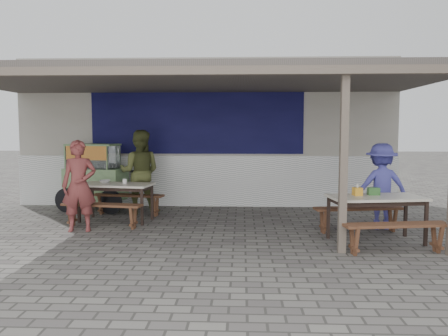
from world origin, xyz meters
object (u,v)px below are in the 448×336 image
at_px(condiment_bowl, 105,181).
at_px(bench_right_street, 396,231).
at_px(table_right, 376,201).
at_px(tissue_box, 357,191).
at_px(condiment_jar, 125,181).
at_px(table_left, 116,188).
at_px(bench_left_wall, 128,199).
at_px(patron_street_side, 79,186).
at_px(patron_wall_side, 140,172).
at_px(donation_box, 373,191).
at_px(patron_right_table, 381,186).
at_px(bench_right_wall, 358,213).
at_px(vendor_cart, 95,174).
at_px(bench_left_street, 102,210).

bearing_deg(condiment_bowl, bench_right_street, -24.25).
bearing_deg(table_right, bench_right_street, -90.00).
distance_m(tissue_box, condiment_jar, 4.43).
distance_m(table_left, table_right, 4.88).
xyz_separation_m(table_left, bench_left_wall, (0.09, 0.60, -0.33)).
bearing_deg(patron_street_side, patron_wall_side, 56.42).
relative_size(table_left, condiment_jar, 16.15).
bearing_deg(bench_right_street, donation_box, 89.11).
height_order(bench_right_street, patron_right_table, patron_right_table).
relative_size(patron_right_table, condiment_bowl, 7.09).
bearing_deg(donation_box, patron_right_table, 65.70).
bearing_deg(bench_right_wall, vendor_cart, 152.07).
distance_m(patron_wall_side, donation_box, 4.85).
height_order(bench_left_wall, tissue_box, tissue_box).
bearing_deg(condiment_jar, bench_right_wall, -10.37).
bearing_deg(tissue_box, patron_street_side, 173.97).
bearing_deg(bench_right_wall, condiment_jar, 161.19).
relative_size(bench_left_street, bench_left_wall, 1.00).
distance_m(bench_left_street, table_right, 4.84).
height_order(bench_right_street, vendor_cart, vendor_cart).
distance_m(bench_right_wall, vendor_cart, 5.71).
bearing_deg(donation_box, bench_right_street, -82.45).
xyz_separation_m(table_left, donation_box, (4.65, -1.31, 0.14)).
xyz_separation_m(patron_wall_side, donation_box, (4.36, -2.13, -0.10)).
height_order(bench_left_wall, patron_right_table, patron_right_table).
bearing_deg(table_right, vendor_cart, 146.39).
height_order(tissue_box, condiment_bowl, tissue_box).
distance_m(bench_right_wall, patron_right_table, 0.75).
bearing_deg(table_left, patron_wall_side, 78.74).
relative_size(table_right, condiment_jar, 16.81).
bearing_deg(vendor_cart, patron_wall_side, -5.74).
bearing_deg(table_right, condiment_jar, 153.40).
distance_m(table_left, donation_box, 4.84).
relative_size(bench_left_street, tissue_box, 11.83).
bearing_deg(table_left, condiment_jar, 17.77).
height_order(bench_left_wall, condiment_jar, condiment_jar).
relative_size(bench_right_wall, patron_street_side, 0.98).
xyz_separation_m(bench_right_wall, donation_box, (0.09, -0.53, 0.47)).
bearing_deg(patron_wall_side, bench_left_wall, 45.16).
xyz_separation_m(vendor_cart, patron_wall_side, (1.09, -0.30, 0.09)).
xyz_separation_m(bench_right_street, condiment_jar, (-4.59, 2.14, 0.46)).
bearing_deg(tissue_box, patron_wall_side, 151.77).
relative_size(patron_wall_side, tissue_box, 13.85).
distance_m(bench_right_wall, donation_box, 0.72).
xyz_separation_m(bench_left_street, tissue_box, (4.46, -0.77, 0.48)).
height_order(bench_left_wall, patron_street_side, patron_street_side).
xyz_separation_m(table_left, bench_left_street, (-0.09, -0.60, -0.33)).
xyz_separation_m(table_right, tissue_box, (-0.29, 0.07, 0.14)).
distance_m(bench_left_wall, bench_right_wall, 4.68).
relative_size(patron_street_side, patron_wall_side, 0.90).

